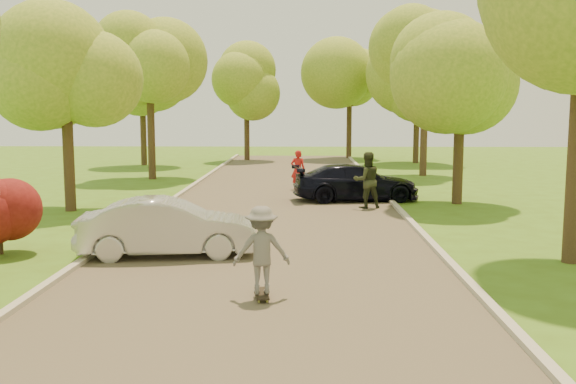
# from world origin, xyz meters

# --- Properties ---
(ground) EXTENTS (100.00, 100.00, 0.00)m
(ground) POSITION_xyz_m (0.00, 0.00, 0.00)
(ground) COLOR #456919
(ground) RESTS_ON ground
(road) EXTENTS (8.00, 60.00, 0.01)m
(road) POSITION_xyz_m (0.00, 8.00, 0.01)
(road) COLOR #4C4438
(road) RESTS_ON ground
(curb_left) EXTENTS (0.18, 60.00, 0.12)m
(curb_left) POSITION_xyz_m (-4.05, 8.00, 0.06)
(curb_left) COLOR #B2AD9E
(curb_left) RESTS_ON ground
(curb_right) EXTENTS (0.18, 60.00, 0.12)m
(curb_right) POSITION_xyz_m (4.05, 8.00, 0.06)
(curb_right) COLOR #B2AD9E
(curb_right) RESTS_ON ground
(tree_l_midb) EXTENTS (4.30, 4.20, 6.62)m
(tree_l_midb) POSITION_xyz_m (-6.81, 12.00, 4.59)
(tree_l_midb) COLOR #382619
(tree_l_midb) RESTS_ON ground
(tree_l_far) EXTENTS (4.92, 4.80, 7.79)m
(tree_l_far) POSITION_xyz_m (-6.39, 22.00, 5.47)
(tree_l_far) COLOR #382619
(tree_l_far) RESTS_ON ground
(tree_r_midb) EXTENTS (4.51, 4.40, 7.01)m
(tree_r_midb) POSITION_xyz_m (6.60, 14.00, 4.88)
(tree_r_midb) COLOR #382619
(tree_r_midb) RESTS_ON ground
(tree_r_far) EXTENTS (5.33, 5.20, 8.34)m
(tree_r_far) POSITION_xyz_m (7.23, 24.00, 5.83)
(tree_r_far) COLOR #382619
(tree_r_far) RESTS_ON ground
(tree_bg_a) EXTENTS (5.12, 5.00, 7.72)m
(tree_bg_a) POSITION_xyz_m (-8.78, 30.00, 5.31)
(tree_bg_a) COLOR #382619
(tree_bg_a) RESTS_ON ground
(tree_bg_b) EXTENTS (5.12, 5.00, 7.95)m
(tree_bg_b) POSITION_xyz_m (8.22, 32.00, 5.54)
(tree_bg_b) COLOR #382619
(tree_bg_b) RESTS_ON ground
(tree_bg_c) EXTENTS (4.92, 4.80, 7.33)m
(tree_bg_c) POSITION_xyz_m (-2.79, 34.00, 5.02)
(tree_bg_c) COLOR #382619
(tree_bg_c) RESTS_ON ground
(tree_bg_d) EXTENTS (5.12, 5.00, 7.72)m
(tree_bg_d) POSITION_xyz_m (4.22, 36.00, 5.31)
(tree_bg_d) COLOR #382619
(tree_bg_d) RESTS_ON ground
(silver_sedan) EXTENTS (4.24, 1.94, 1.35)m
(silver_sedan) POSITION_xyz_m (-2.30, 5.43, 0.67)
(silver_sedan) COLOR #B7B7BC
(silver_sedan) RESTS_ON ground
(dark_sedan) EXTENTS (4.90, 2.52, 1.36)m
(dark_sedan) POSITION_xyz_m (2.80, 14.72, 0.68)
(dark_sedan) COLOR black
(dark_sedan) RESTS_ON ground
(longboard) EXTENTS (0.33, 0.84, 0.09)m
(longboard) POSITION_xyz_m (0.10, 2.07, 0.09)
(longboard) COLOR black
(longboard) RESTS_ON ground
(skateboarder) EXTENTS (1.09, 0.72, 1.58)m
(skateboarder) POSITION_xyz_m (0.10, 2.07, 0.90)
(skateboarder) COLOR slate
(skateboarder) RESTS_ON longboard
(person_striped) EXTENTS (0.64, 0.44, 1.68)m
(person_striped) POSITION_xyz_m (0.60, 17.93, 0.84)
(person_striped) COLOR #B41B1B
(person_striped) RESTS_ON ground
(person_olive) EXTENTS (1.09, 0.93, 1.95)m
(person_olive) POSITION_xyz_m (3.02, 12.80, 0.97)
(person_olive) COLOR #2A311D
(person_olive) RESTS_ON ground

